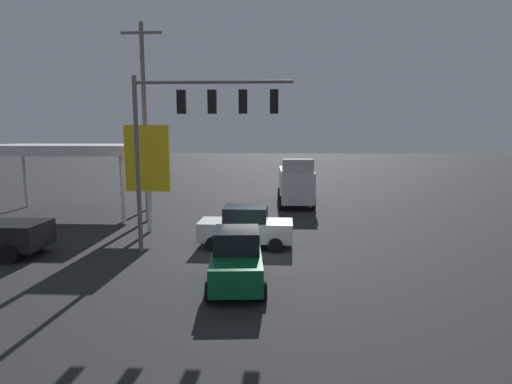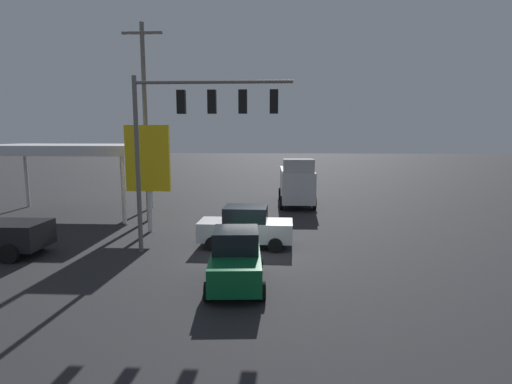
# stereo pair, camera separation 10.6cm
# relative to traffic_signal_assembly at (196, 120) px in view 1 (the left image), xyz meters

# --- Properties ---
(ground_plane) EXTENTS (200.00, 200.00, 0.00)m
(ground_plane) POSITION_rel_traffic_signal_assembly_xyz_m (-2.50, 0.34, -5.88)
(ground_plane) COLOR #262628
(traffic_signal_assembly) EXTENTS (6.90, 0.43, 7.77)m
(traffic_signal_assembly) POSITION_rel_traffic_signal_assembly_xyz_m (0.00, 0.00, 0.00)
(traffic_signal_assembly) COLOR slate
(traffic_signal_assembly) RESTS_ON ground
(utility_pole) EXTENTS (2.40, 0.26, 11.75)m
(utility_pole) POSITION_rel_traffic_signal_assembly_xyz_m (4.42, -6.59, 0.29)
(utility_pole) COLOR slate
(utility_pole) RESTS_ON ground
(gas_station_canopy) EXTENTS (10.43, 6.39, 4.64)m
(gas_station_canopy) POSITION_rel_traffic_signal_assembly_xyz_m (10.21, -8.22, -1.60)
(gas_station_canopy) COLOR silver
(gas_station_canopy) RESTS_ON ground
(price_sign) EXTENTS (2.38, 0.27, 5.77)m
(price_sign) POSITION_rel_traffic_signal_assembly_xyz_m (3.40, -3.67, -2.03)
(price_sign) COLOR silver
(price_sign) RESTS_ON ground
(delivery_truck) EXTENTS (2.65, 6.84, 3.58)m
(delivery_truck) POSITION_rel_traffic_signal_assembly_xyz_m (-4.97, -12.73, -4.19)
(delivery_truck) COLOR silver
(delivery_truck) RESTS_ON ground
(hatchback_crossing) EXTENTS (2.20, 3.92, 1.97)m
(hatchback_crossing) POSITION_rel_traffic_signal_assembly_xyz_m (-2.09, 3.94, -4.94)
(hatchback_crossing) COLOR #0C592D
(hatchback_crossing) RESTS_ON ground
(sedan_waiting) EXTENTS (4.45, 2.16, 1.93)m
(sedan_waiting) POSITION_rel_traffic_signal_assembly_xyz_m (-2.05, -1.07, -4.93)
(sedan_waiting) COLOR silver
(sedan_waiting) RESTS_ON ground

